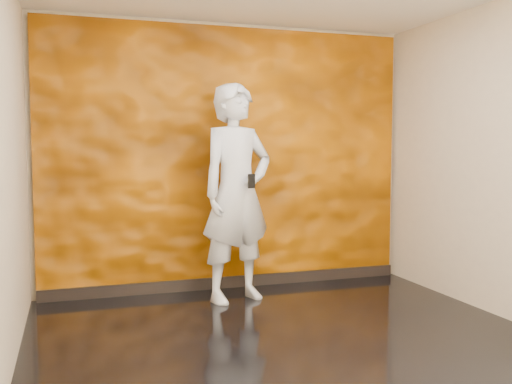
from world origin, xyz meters
name	(u,v)px	position (x,y,z in m)	size (l,w,h in m)	color
room	(300,161)	(0.00, 0.00, 1.40)	(4.02, 4.02, 2.81)	black
feature_wall	(229,159)	(0.00, 1.96, 1.38)	(3.90, 0.06, 2.75)	#CF6B02
baseboard	(230,282)	(0.00, 1.92, 0.06)	(3.90, 0.04, 0.12)	black
man	(237,193)	(-0.07, 1.43, 1.06)	(0.77, 0.51, 2.12)	#9FA4AF
phone	(252,181)	(0.00, 1.17, 1.19)	(0.07, 0.01, 0.13)	black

